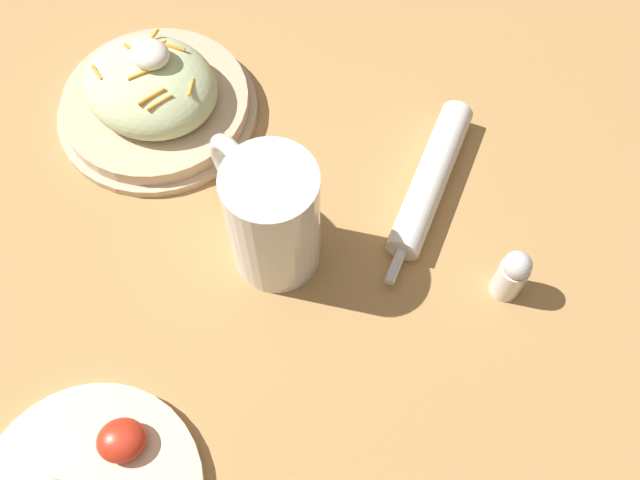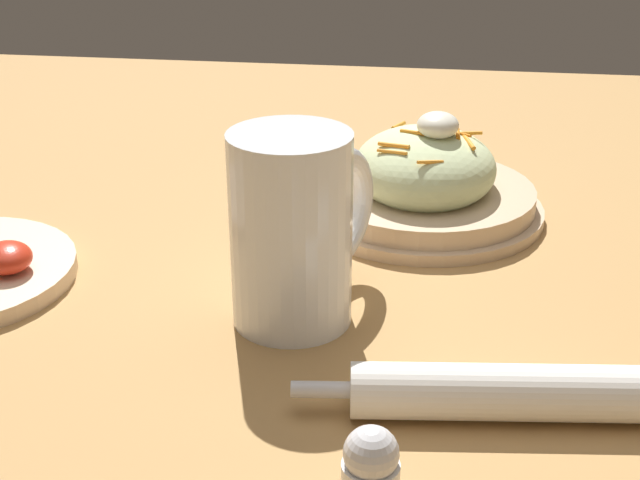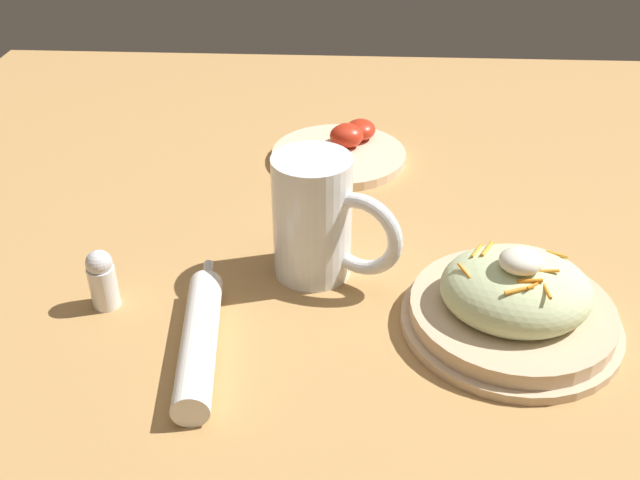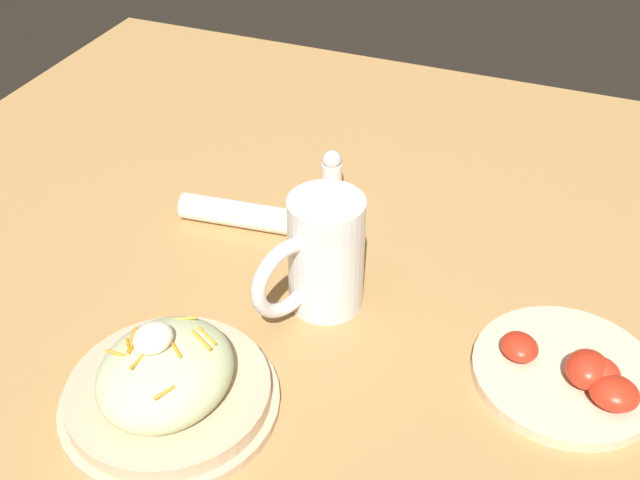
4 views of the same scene
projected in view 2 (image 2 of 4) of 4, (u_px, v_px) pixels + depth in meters
ground_plane at (276, 284)px, 0.69m from camera, size 1.43×1.43×0.00m
salad_plate at (424, 183)px, 0.80m from camera, size 0.22×0.22×0.10m
beer_mug at (295, 238)px, 0.62m from camera, size 0.15×0.10×0.14m
napkin_roll at (502, 392)px, 0.53m from camera, size 0.06×0.22×0.03m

